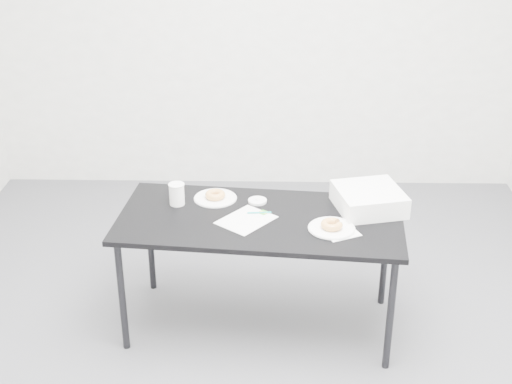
{
  "coord_description": "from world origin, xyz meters",
  "views": [
    {
      "loc": [
        0.1,
        -3.2,
        2.41
      ],
      "look_at": [
        0.04,
        0.02,
        0.86
      ],
      "focal_mm": 50.0,
      "sensor_mm": 36.0,
      "label": 1
    }
  ],
  "objects_px": {
    "donut_near": "(332,224)",
    "table": "(260,226)",
    "donut_far": "(215,195)",
    "pen": "(259,213)",
    "plate_far": "(215,198)",
    "bakery_box": "(369,199)",
    "plate_near": "(332,228)",
    "scorecard": "(246,220)",
    "coffee_cup": "(177,194)"
  },
  "relations": [
    {
      "from": "scorecard",
      "to": "bakery_box",
      "type": "height_order",
      "value": "bakery_box"
    },
    {
      "from": "donut_near",
      "to": "bakery_box",
      "type": "bearing_deg",
      "value": 48.0
    },
    {
      "from": "table",
      "to": "bakery_box",
      "type": "distance_m",
      "value": 0.6
    },
    {
      "from": "donut_near",
      "to": "coffee_cup",
      "type": "bearing_deg",
      "value": 161.85
    },
    {
      "from": "donut_near",
      "to": "table",
      "type": "bearing_deg",
      "value": 161.36
    },
    {
      "from": "donut_far",
      "to": "pen",
      "type": "bearing_deg",
      "value": -35.23
    },
    {
      "from": "table",
      "to": "donut_near",
      "type": "height_order",
      "value": "donut_near"
    },
    {
      "from": "scorecard",
      "to": "donut_far",
      "type": "xyz_separation_m",
      "value": [
        -0.18,
        0.25,
        0.02
      ]
    },
    {
      "from": "donut_far",
      "to": "bakery_box",
      "type": "relative_size",
      "value": 0.33
    },
    {
      "from": "coffee_cup",
      "to": "plate_far",
      "type": "bearing_deg",
      "value": 19.35
    },
    {
      "from": "plate_far",
      "to": "coffee_cup",
      "type": "relative_size",
      "value": 1.93
    },
    {
      "from": "table",
      "to": "pen",
      "type": "relative_size",
      "value": 12.2
    },
    {
      "from": "scorecard",
      "to": "donut_far",
      "type": "bearing_deg",
      "value": 164.99
    },
    {
      "from": "plate_far",
      "to": "bakery_box",
      "type": "bearing_deg",
      "value": -6.95
    },
    {
      "from": "pen",
      "to": "donut_near",
      "type": "height_order",
      "value": "donut_near"
    },
    {
      "from": "donut_far",
      "to": "bakery_box",
      "type": "distance_m",
      "value": 0.83
    },
    {
      "from": "donut_near",
      "to": "donut_far",
      "type": "bearing_deg",
      "value": 151.15
    },
    {
      "from": "table",
      "to": "coffee_cup",
      "type": "distance_m",
      "value": 0.49
    },
    {
      "from": "plate_far",
      "to": "bakery_box",
      "type": "xyz_separation_m",
      "value": [
        0.83,
        -0.1,
        0.05
      ]
    },
    {
      "from": "pen",
      "to": "donut_far",
      "type": "relative_size",
      "value": 1.14
    },
    {
      "from": "pen",
      "to": "coffee_cup",
      "type": "distance_m",
      "value": 0.46
    },
    {
      "from": "donut_near",
      "to": "donut_far",
      "type": "relative_size",
      "value": 1.01
    },
    {
      "from": "pen",
      "to": "plate_far",
      "type": "bearing_deg",
      "value": 141.04
    },
    {
      "from": "table",
      "to": "plate_near",
      "type": "bearing_deg",
      "value": -13.12
    },
    {
      "from": "scorecard",
      "to": "pen",
      "type": "bearing_deg",
      "value": 86.86
    },
    {
      "from": "plate_near",
      "to": "coffee_cup",
      "type": "bearing_deg",
      "value": 161.85
    },
    {
      "from": "scorecard",
      "to": "pen",
      "type": "distance_m",
      "value": 0.1
    },
    {
      "from": "pen",
      "to": "plate_far",
      "type": "distance_m",
      "value": 0.3
    },
    {
      "from": "plate_far",
      "to": "coffee_cup",
      "type": "height_order",
      "value": "coffee_cup"
    },
    {
      "from": "coffee_cup",
      "to": "plate_near",
      "type": "bearing_deg",
      "value": -18.15
    },
    {
      "from": "pen",
      "to": "coffee_cup",
      "type": "relative_size",
      "value": 1.04
    },
    {
      "from": "coffee_cup",
      "to": "pen",
      "type": "bearing_deg",
      "value": -12.9
    },
    {
      "from": "scorecard",
      "to": "plate_far",
      "type": "bearing_deg",
      "value": 164.99
    },
    {
      "from": "scorecard",
      "to": "donut_near",
      "type": "height_order",
      "value": "donut_near"
    },
    {
      "from": "plate_near",
      "to": "plate_far",
      "type": "xyz_separation_m",
      "value": [
        -0.61,
        0.34,
        -0.0
      ]
    },
    {
      "from": "plate_near",
      "to": "table",
      "type": "bearing_deg",
      "value": 161.36
    },
    {
      "from": "plate_near",
      "to": "donut_near",
      "type": "relative_size",
      "value": 2.13
    },
    {
      "from": "scorecard",
      "to": "plate_near",
      "type": "relative_size",
      "value": 1.14
    },
    {
      "from": "table",
      "to": "scorecard",
      "type": "relative_size",
      "value": 5.67
    },
    {
      "from": "scorecard",
      "to": "pen",
      "type": "relative_size",
      "value": 2.15
    },
    {
      "from": "pen",
      "to": "bakery_box",
      "type": "height_order",
      "value": "bakery_box"
    },
    {
      "from": "table",
      "to": "plate_far",
      "type": "relative_size",
      "value": 6.55
    },
    {
      "from": "pen",
      "to": "plate_near",
      "type": "xyz_separation_m",
      "value": [
        0.37,
        -0.16,
        -0.0
      ]
    },
    {
      "from": "table",
      "to": "pen",
      "type": "xyz_separation_m",
      "value": [
        -0.0,
        0.04,
        0.06
      ]
    },
    {
      "from": "table",
      "to": "scorecard",
      "type": "xyz_separation_m",
      "value": [
        -0.07,
        -0.03,
        0.05
      ]
    },
    {
      "from": "scorecard",
      "to": "coffee_cup",
      "type": "height_order",
      "value": "coffee_cup"
    },
    {
      "from": "plate_far",
      "to": "coffee_cup",
      "type": "xyz_separation_m",
      "value": [
        -0.2,
        -0.07,
        0.06
      ]
    },
    {
      "from": "plate_near",
      "to": "bakery_box",
      "type": "bearing_deg",
      "value": 48.0
    },
    {
      "from": "table",
      "to": "donut_near",
      "type": "bearing_deg",
      "value": -13.12
    },
    {
      "from": "table",
      "to": "plate_far",
      "type": "distance_m",
      "value": 0.33
    }
  ]
}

